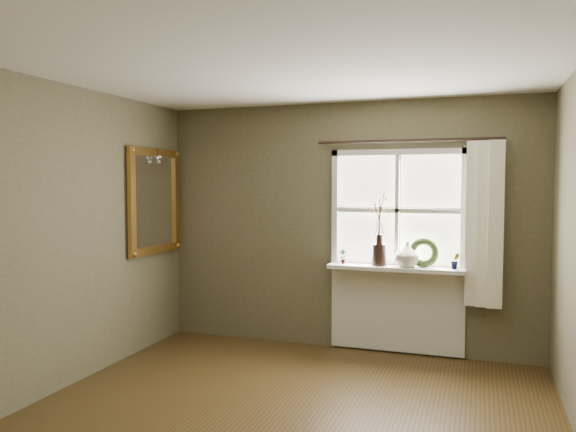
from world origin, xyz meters
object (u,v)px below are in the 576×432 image
(wreath, at_px, (424,256))
(cream_vase, at_px, (407,254))
(dark_jug, at_px, (379,255))
(gilt_mirror, at_px, (155,201))

(wreath, bearing_deg, cream_vase, -174.26)
(dark_jug, distance_m, gilt_mirror, 2.45)
(cream_vase, bearing_deg, dark_jug, 180.00)
(dark_jug, distance_m, wreath, 0.44)
(wreath, bearing_deg, dark_jug, 176.73)
(cream_vase, bearing_deg, wreath, 14.25)
(dark_jug, xyz_separation_m, cream_vase, (0.28, 0.00, 0.02))
(cream_vase, distance_m, wreath, 0.16)
(dark_jug, relative_size, cream_vase, 0.86)
(dark_jug, xyz_separation_m, gilt_mirror, (-2.35, -0.42, 0.54))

